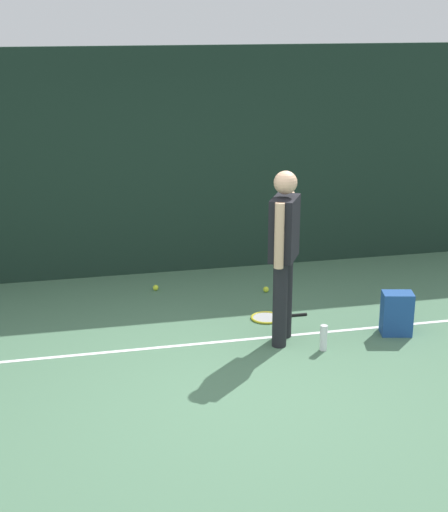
{
  "coord_description": "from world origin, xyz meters",
  "views": [
    {
      "loc": [
        -1.44,
        -6.02,
        3.12
      ],
      "look_at": [
        0.0,
        0.4,
        1.0
      ],
      "focal_mm": 53.99,
      "sensor_mm": 36.0,
      "label": 1
    }
  ],
  "objects_px": {
    "tennis_ball_near_player": "(156,288)",
    "water_bottle": "(324,338)",
    "tennis_player": "(284,247)",
    "tennis_ball_mid_court": "(266,289)",
    "backpack": "(396,314)",
    "tennis_racket": "(269,317)"
  },
  "relations": [
    {
      "from": "tennis_player",
      "to": "tennis_ball_mid_court",
      "type": "bearing_deg",
      "value": 19.97
    },
    {
      "from": "tennis_ball_mid_court",
      "to": "water_bottle",
      "type": "distance_m",
      "value": 1.65
    },
    {
      "from": "backpack",
      "to": "tennis_ball_near_player",
      "type": "height_order",
      "value": "backpack"
    },
    {
      "from": "tennis_ball_near_player",
      "to": "water_bottle",
      "type": "distance_m",
      "value": 2.39
    },
    {
      "from": "tennis_racket",
      "to": "backpack",
      "type": "distance_m",
      "value": 1.33
    },
    {
      "from": "tennis_racket",
      "to": "backpack",
      "type": "relative_size",
      "value": 1.39
    },
    {
      "from": "water_bottle",
      "to": "backpack",
      "type": "bearing_deg",
      "value": 14.83
    },
    {
      "from": "water_bottle",
      "to": "tennis_ball_mid_court",
      "type": "bearing_deg",
      "value": 93.8
    },
    {
      "from": "tennis_player",
      "to": "tennis_ball_near_player",
      "type": "xyz_separation_m",
      "value": [
        -1.02,
        1.68,
        -0.93
      ]
    },
    {
      "from": "backpack",
      "to": "tennis_ball_mid_court",
      "type": "relative_size",
      "value": 6.67
    },
    {
      "from": "tennis_player",
      "to": "tennis_ball_near_player",
      "type": "bearing_deg",
      "value": 60.3
    },
    {
      "from": "backpack",
      "to": "tennis_ball_mid_court",
      "type": "xyz_separation_m",
      "value": [
        -0.95,
        1.42,
        -0.18
      ]
    },
    {
      "from": "backpack",
      "to": "tennis_ball_near_player",
      "type": "bearing_deg",
      "value": -25.8
    },
    {
      "from": "backpack",
      "to": "water_bottle",
      "type": "bearing_deg",
      "value": 27.75
    },
    {
      "from": "tennis_racket",
      "to": "backpack",
      "type": "bearing_deg",
      "value": 150.83
    },
    {
      "from": "tennis_player",
      "to": "water_bottle",
      "type": "relative_size",
      "value": 6.67
    },
    {
      "from": "backpack",
      "to": "water_bottle",
      "type": "xyz_separation_m",
      "value": [
        -0.84,
        -0.22,
        -0.08
      ]
    },
    {
      "from": "tennis_player",
      "to": "water_bottle",
      "type": "bearing_deg",
      "value": -103.32
    },
    {
      "from": "tennis_racket",
      "to": "tennis_ball_mid_court",
      "type": "distance_m",
      "value": 0.79
    },
    {
      "from": "tennis_racket",
      "to": "backpack",
      "type": "height_order",
      "value": "backpack"
    },
    {
      "from": "tennis_ball_near_player",
      "to": "tennis_ball_mid_court",
      "type": "relative_size",
      "value": 1.0
    },
    {
      "from": "tennis_player",
      "to": "water_bottle",
      "type": "xyz_separation_m",
      "value": [
        0.33,
        -0.3,
        -0.84
      ]
    }
  ]
}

